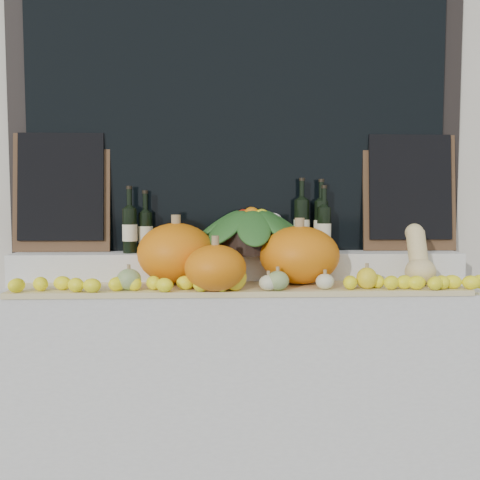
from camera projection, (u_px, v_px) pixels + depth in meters
name	position (u px, v px, depth m)	size (l,w,h in m)	color
storefront_facade	(235.00, 46.00, 3.26)	(7.00, 0.94, 4.50)	beige
display_sill	(239.00, 374.00, 2.67)	(2.30, 0.55, 0.88)	silver
rear_tier	(238.00, 267.00, 2.79)	(2.30, 0.25, 0.16)	silver
straw_bedding	(240.00, 289.00, 2.52)	(2.10, 0.32, 0.03)	tan
pumpkin_left	(176.00, 253.00, 2.60)	(0.38, 0.38, 0.29)	orange
pumpkin_right	(299.00, 255.00, 2.59)	(0.39, 0.39, 0.28)	orange
pumpkin_center	(215.00, 268.00, 2.38)	(0.28, 0.28, 0.21)	orange
butternut_squash	(419.00, 259.00, 2.57)	(0.15, 0.21, 0.29)	#E0C583
decorative_gourds	(247.00, 279.00, 2.41)	(1.18, 0.15, 0.14)	#30671F
lemon_heap	(241.00, 283.00, 2.40)	(2.20, 0.16, 0.06)	#FFF71A
produce_bowl	(252.00, 230.00, 2.76)	(0.64, 0.64, 0.24)	black
wine_bottle_far_left	(130.00, 230.00, 2.72)	(0.08, 0.08, 0.34)	black
wine_bottle_near_left	(146.00, 231.00, 2.77)	(0.08, 0.08, 0.32)	black
wine_bottle_tall	(302.00, 225.00, 2.80)	(0.08, 0.08, 0.39)	black
wine_bottle_near_right	(321.00, 225.00, 2.80)	(0.08, 0.08, 0.38)	black
wine_bottle_far_right	(324.00, 229.00, 2.78)	(0.08, 0.08, 0.35)	black
chalkboard_left	(61.00, 190.00, 2.78)	(0.50, 0.09, 0.62)	#4C331E
chalkboard_right	(410.00, 190.00, 2.85)	(0.50, 0.09, 0.62)	#4C331E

